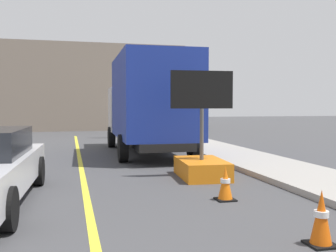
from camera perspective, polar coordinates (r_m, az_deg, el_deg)
lane_center_stripe at (r=6.14m, az=-11.09°, el=-14.30°), size 0.14×36.00×0.01m
arrow_board_trailer at (r=9.95m, az=4.94°, el=-4.76°), size 1.60×1.87×2.70m
box_truck at (r=14.59m, az=-2.82°, el=3.31°), size 2.78×7.25×3.56m
highway_guide_sign at (r=21.81m, az=-1.25°, el=7.21°), size 2.79×0.20×5.00m
far_building_block at (r=33.07m, az=-16.53°, el=5.20°), size 19.63×9.41×6.33m
traffic_cone_near_sign at (r=5.57m, az=21.51°, el=-12.43°), size 0.36×0.36×0.74m
traffic_cone_mid_lane at (r=7.65m, az=8.39°, el=-8.32°), size 0.36×0.36×0.66m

